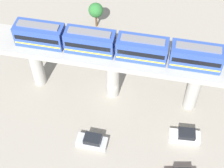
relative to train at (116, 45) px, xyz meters
The scene contains 6 objects.
ground_plane 10.34m from the train, 90.00° to the right, with size 120.00×120.00×0.00m, color gray.
viaduct 3.57m from the train, 90.00° to the right, with size 5.20×35.80×8.80m.
train is the anchor object (origin of this frame).
parked_car_white 15.74m from the train, 61.50° to the left, with size 2.14×4.33×1.76m.
parked_car_silver 13.41m from the train, ahead, with size 1.87×4.23×1.76m.
tree_near_viaduct 17.31m from the train, 156.58° to the right, with size 2.60×2.60×4.92m.
Camera 1 is at (31.65, 6.24, 41.70)m, focal length 54.86 mm.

